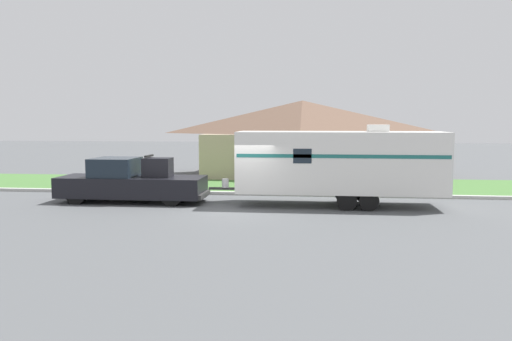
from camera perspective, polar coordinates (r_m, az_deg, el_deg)
The scene contains 7 objects.
ground_plane at distance 19.44m, azimuth -1.68°, elevation -4.46°, with size 120.00×120.00×0.00m, color #515456.
curb_strip at distance 23.10m, azimuth -0.37°, elevation -2.65°, with size 80.00×0.30×0.14m.
lawn_strip at distance 26.70m, azimuth 0.56°, elevation -1.63°, with size 80.00×7.00×0.03m.
house_across_street at distance 31.68m, azimuth 5.28°, elevation 3.90°, with size 12.64×7.59×4.69m.
pickup_truck at distance 21.74m, azimuth -14.14°, elevation -1.32°, with size 6.24×2.00×2.00m.
travel_trailer at distance 20.29m, azimuth 9.57°, elevation 0.96°, with size 9.46×2.36×3.28m.
mailbox at distance 25.95m, azimuth -17.00°, elevation 0.17°, with size 0.48×0.20×1.35m.
Camera 1 is at (2.71, -18.94, 3.45)m, focal length 35.00 mm.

